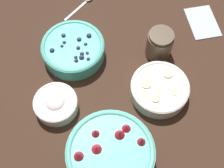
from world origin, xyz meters
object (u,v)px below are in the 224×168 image
Objects in this scene: jar_chocolate at (159,45)px; bowl_strawberries at (111,154)px; bowl_blueberries at (73,49)px; bowl_cream at (56,104)px; bowl_bananas at (159,89)px.

bowl_strawberries is at bearing 167.02° from jar_chocolate.
bowl_blueberries is 1.55× the size of bowl_cream.
bowl_cream is 0.35m from jar_chocolate.
jar_chocolate reaches higher than bowl_cream.
jar_chocolate reaches higher than bowl_strawberries.
bowl_cream is at bearing 178.52° from bowl_blueberries.
bowl_blueberries is (0.30, 0.17, -0.01)m from bowl_strawberries.
bowl_bananas is (-0.08, -0.27, -0.00)m from bowl_blueberries.
jar_chocolate is at bearing 7.82° from bowl_bananas.
bowl_blueberries is 1.14× the size of bowl_bananas.
jar_chocolate is (0.14, 0.02, 0.02)m from bowl_bananas.
bowl_blueberries is at bearing -1.48° from bowl_cream.
jar_chocolate is at bearing -12.98° from bowl_strawberries.
bowl_cream reaches higher than bowl_bananas.
bowl_strawberries is 2.41× the size of jar_chocolate.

